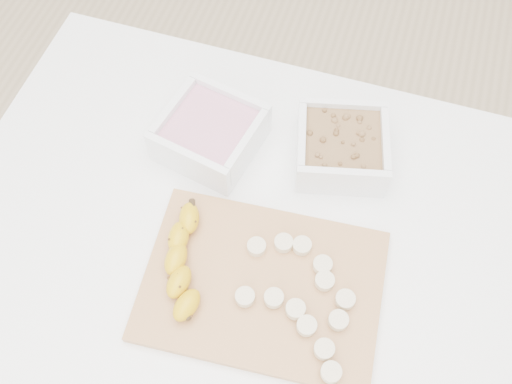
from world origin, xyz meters
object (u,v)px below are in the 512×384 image
(bowl_granola, at_px, (341,147))
(cutting_board, at_px, (262,285))
(bowl_yogurt, at_px, (210,133))
(banana, at_px, (184,263))
(table, at_px, (251,248))

(bowl_granola, height_order, cutting_board, bowl_granola)
(bowl_yogurt, height_order, bowl_granola, bowl_yogurt)
(banana, bearing_deg, bowl_yogurt, 92.03)
(bowl_granola, distance_m, cutting_board, 0.27)
(table, relative_size, bowl_yogurt, 5.44)
(table, bearing_deg, bowl_yogurt, 131.34)
(bowl_yogurt, bearing_deg, banana, -80.19)
(bowl_yogurt, bearing_deg, bowl_granola, 10.39)
(cutting_board, bearing_deg, table, 117.46)
(bowl_yogurt, relative_size, banana, 0.98)
(bowl_yogurt, height_order, cutting_board, bowl_yogurt)
(bowl_granola, xyz_separation_m, cutting_board, (-0.06, -0.27, -0.03))
(table, bearing_deg, bowl_granola, 57.54)
(table, xyz_separation_m, cutting_board, (0.05, -0.10, 0.10))
(table, distance_m, bowl_yogurt, 0.22)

